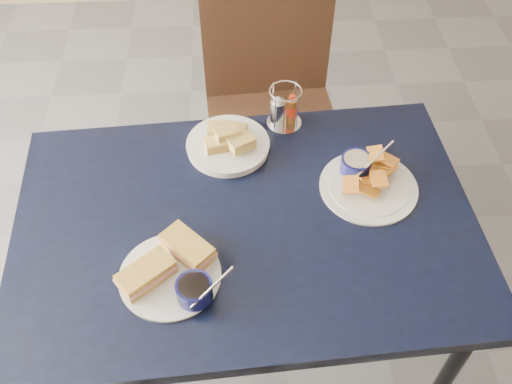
{
  "coord_description": "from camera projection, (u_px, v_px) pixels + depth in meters",
  "views": [
    {
      "loc": [
        -0.16,
        -0.88,
        1.98
      ],
      "look_at": [
        -0.1,
        0.12,
        0.82
      ],
      "focal_mm": 40.0,
      "sensor_mm": 36.0,
      "label": 1
    }
  ],
  "objects": [
    {
      "name": "dining_table",
      "position": [
        246.0,
        234.0,
        1.61
      ],
      "size": [
        1.31,
        0.91,
        0.75
      ],
      "color": "black",
      "rests_on": "ground"
    },
    {
      "name": "plantain_plate",
      "position": [
        365.0,
        178.0,
        1.63
      ],
      "size": [
        0.28,
        0.28,
        0.12
      ],
      "color": "white",
      "rests_on": "dining_table"
    },
    {
      "name": "condiment_caddy",
      "position": [
        283.0,
        110.0,
        1.77
      ],
      "size": [
        0.11,
        0.11,
        0.14
      ],
      "color": "silver",
      "rests_on": "dining_table"
    },
    {
      "name": "chair_far",
      "position": [
        272.0,
        93.0,
        2.17
      ],
      "size": [
        0.51,
        0.49,
        1.02
      ],
      "color": "black",
      "rests_on": "ground"
    },
    {
      "name": "bread_basket",
      "position": [
        228.0,
        143.0,
        1.72
      ],
      "size": [
        0.25,
        0.25,
        0.08
      ],
      "color": "white",
      "rests_on": "dining_table"
    },
    {
      "name": "sandwich_plate",
      "position": [
        173.0,
        271.0,
        1.42
      ],
      "size": [
        0.3,
        0.27,
        0.12
      ],
      "color": "white",
      "rests_on": "dining_table"
    },
    {
      "name": "ground",
      "position": [
        286.0,
        362.0,
        2.08
      ],
      "size": [
        6.0,
        6.0,
        0.0
      ],
      "primitive_type": "plane",
      "color": "#58585D",
      "rests_on": "ground"
    }
  ]
}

